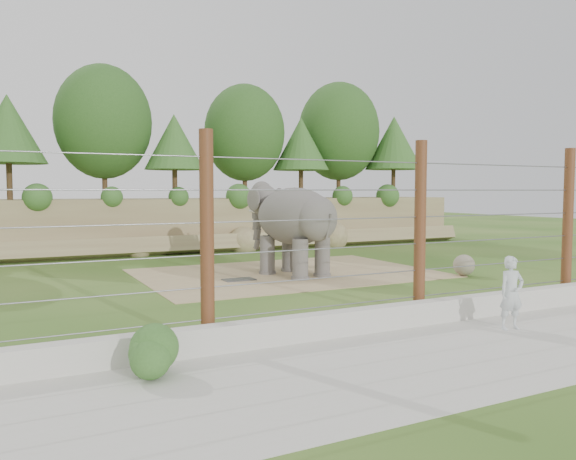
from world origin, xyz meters
name	(u,v)px	position (x,y,z in m)	size (l,w,h in m)	color
ground	(319,288)	(0.00, 0.00, 0.00)	(90.00, 90.00, 0.00)	#2A5916
back_embankment	(201,169)	(0.59, 12.68, 3.97)	(30.00, 5.52, 8.77)	olive
dirt_patch	(288,273)	(0.50, 3.00, 0.01)	(10.00, 7.00, 0.02)	tan
drain_grate	(239,280)	(-1.62, 2.31, 0.04)	(1.00, 0.60, 0.03)	#262628
elephant	(294,230)	(0.49, 2.47, 1.57)	(1.66, 3.87, 3.13)	#59554F
stone_ball	(464,265)	(5.50, -0.30, 0.38)	(0.72, 0.72, 0.72)	gray
retaining_wall	(434,311)	(0.00, -5.00, 0.25)	(26.00, 0.35, 0.50)	beige
walkway	(507,345)	(0.00, -7.00, 0.01)	(26.00, 4.00, 0.01)	beige
barrier_fence	(420,230)	(0.00, -4.50, 2.00)	(20.26, 0.26, 4.00)	#4F3219
walkway_shrub	(149,353)	(-6.39, -5.80, 0.40)	(0.77, 0.77, 0.77)	#376327
zookeeper	(511,293)	(1.00, -6.20, 0.77)	(0.56, 0.37, 1.53)	#AEB3B8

